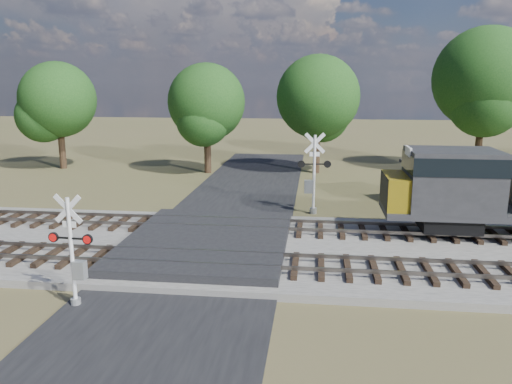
# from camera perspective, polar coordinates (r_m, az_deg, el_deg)

# --- Properties ---
(ground) EXTENTS (160.00, 160.00, 0.00)m
(ground) POSITION_cam_1_polar(r_m,az_deg,el_deg) (21.98, -5.84, -7.01)
(ground) COLOR brown
(ground) RESTS_ON ground
(ballast_bed) EXTENTS (140.00, 10.00, 0.30)m
(ballast_bed) POSITION_cam_1_polar(r_m,az_deg,el_deg) (22.54, 20.31, -6.84)
(ballast_bed) COLOR gray
(ballast_bed) RESTS_ON ground
(road) EXTENTS (7.00, 60.00, 0.08)m
(road) POSITION_cam_1_polar(r_m,az_deg,el_deg) (21.97, -5.85, -6.91)
(road) COLOR black
(road) RESTS_ON ground
(crossing_panel) EXTENTS (7.00, 9.00, 0.62)m
(crossing_panel) POSITION_cam_1_polar(r_m,az_deg,el_deg) (22.34, -5.58, -5.82)
(crossing_panel) COLOR #262628
(crossing_panel) RESTS_ON ground
(track_near) EXTENTS (140.00, 2.60, 0.33)m
(track_near) POSITION_cam_1_polar(r_m,az_deg,el_deg) (19.52, 1.90, -8.22)
(track_near) COLOR black
(track_near) RESTS_ON ballast_bed
(track_far) EXTENTS (140.00, 2.60, 0.33)m
(track_far) POSITION_cam_1_polar(r_m,az_deg,el_deg) (24.25, 2.93, -4.05)
(track_far) COLOR black
(track_far) RESTS_ON ballast_bed
(crossing_signal_near) EXTENTS (1.55, 0.34, 3.84)m
(crossing_signal_near) POSITION_cam_1_polar(r_m,az_deg,el_deg) (17.45, -20.03, -7.43)
(crossing_signal_near) COLOR silver
(crossing_signal_near) RESTS_ON ground
(crossing_signal_far) EXTENTS (1.85, 0.41, 4.59)m
(crossing_signal_far) POSITION_cam_1_polar(r_m,az_deg,el_deg) (28.04, 6.44, 1.32)
(crossing_signal_far) COLOR silver
(crossing_signal_far) RESTS_ON ground
(equipment_shed) EXTENTS (4.99, 4.99, 2.63)m
(equipment_shed) POSITION_cam_1_polar(r_m,az_deg,el_deg) (31.79, 20.64, 0.86)
(equipment_shed) COLOR #4B3520
(equipment_shed) RESTS_ON ground
(treeline) EXTENTS (80.34, 11.22, 11.79)m
(treeline) POSITION_cam_1_polar(r_m,az_deg,el_deg) (40.57, 5.08, 11.56)
(treeline) COLOR black
(treeline) RESTS_ON ground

